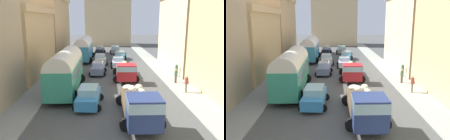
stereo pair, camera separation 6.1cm
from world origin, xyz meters
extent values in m
plane|color=#4C4D4B|center=(0.00, 27.00, 0.00)|extent=(154.00, 154.00, 0.00)
cube|color=gray|center=(-7.25, 27.00, 0.07)|extent=(2.50, 70.00, 0.14)
cube|color=#9EA092|center=(7.25, 27.00, 0.07)|extent=(2.50, 70.00, 0.14)
cube|color=tan|center=(-10.71, 23.23, 3.92)|extent=(4.41, 12.48, 7.83)
cube|color=tan|center=(-10.71, 23.23, 8.21)|extent=(4.85, 12.48, 0.74)
cube|color=tan|center=(-11.22, 37.40, 5.22)|extent=(5.43, 14.30, 10.45)
cube|color=beige|center=(11.44, 26.75, 5.11)|extent=(5.88, 13.19, 10.21)
cube|color=#CDB588|center=(0.00, 59.07, 6.96)|extent=(12.25, 7.97, 13.92)
cube|color=#CDBC8A|center=(-4.29, 57.08, 9.42)|extent=(2.71, 2.71, 18.85)
cube|color=#C9B08E|center=(4.29, 57.08, 9.42)|extent=(2.71, 2.71, 18.85)
cube|color=#339274|center=(-4.60, 16.20, 1.72)|extent=(2.54, 9.66, 2.44)
cylinder|color=silver|center=(-4.60, 16.20, 2.94)|extent=(2.49, 9.47, 2.37)
cube|color=#99B7C6|center=(-4.60, 16.20, 2.26)|extent=(2.58, 8.89, 0.78)
cylinder|color=black|center=(-5.79, 19.17, 0.50)|extent=(1.00, 0.35, 1.00)
cylinder|color=black|center=(-3.49, 19.20, 0.50)|extent=(1.00, 0.35, 1.00)
cylinder|color=black|center=(-5.71, 13.20, 0.50)|extent=(1.00, 0.35, 1.00)
cylinder|color=black|center=(-3.41, 13.23, 0.50)|extent=(1.00, 0.35, 1.00)
cube|color=teal|center=(-4.46, 33.82, 1.69)|extent=(2.62, 9.67, 2.37)
cylinder|color=silver|center=(-4.46, 33.82, 2.87)|extent=(2.57, 9.48, 2.43)
cube|color=#99B7C6|center=(-4.46, 33.82, 2.21)|extent=(2.66, 8.90, 0.76)
cylinder|color=black|center=(-5.59, 36.82, 0.50)|extent=(1.00, 0.35, 1.00)
cylinder|color=black|center=(-3.24, 36.79, 0.50)|extent=(1.00, 0.35, 1.00)
cylinder|color=black|center=(-5.68, 30.85, 0.50)|extent=(1.00, 0.35, 1.00)
cylinder|color=black|center=(-3.33, 30.82, 0.50)|extent=(1.00, 0.35, 1.00)
cube|color=navy|center=(1.68, 7.40, 1.44)|extent=(2.12, 2.05, 1.98)
cube|color=#99B7C6|center=(1.68, 7.40, 1.99)|extent=(2.17, 2.13, 0.63)
cube|color=brown|center=(1.66, 11.14, 0.73)|extent=(2.14, 5.44, 0.55)
ellipsoid|color=beige|center=(1.27, 10.01, 1.27)|extent=(1.23, 1.20, 0.54)
ellipsoid|color=silver|center=(2.18, 11.72, 1.28)|extent=(1.02, 1.09, 0.56)
ellipsoid|color=beige|center=(2.04, 10.42, 1.29)|extent=(1.08, 1.09, 0.59)
ellipsoid|color=beige|center=(2.07, 12.35, 1.54)|extent=(0.88, 0.99, 0.45)
ellipsoid|color=beige|center=(1.45, 11.68, 1.61)|extent=(0.79, 0.92, 0.50)
ellipsoid|color=beige|center=(1.17, 12.12, 1.57)|extent=(0.99, 0.81, 0.47)
cylinder|color=black|center=(2.74, 7.69, 0.45)|extent=(0.90, 0.31, 0.90)
cylinder|color=black|center=(0.62, 7.68, 0.45)|extent=(0.90, 0.31, 0.90)
cylinder|color=black|center=(2.72, 12.18, 0.45)|extent=(0.90, 0.32, 0.90)
cylinder|color=black|center=(0.60, 12.17, 0.45)|extent=(0.90, 0.32, 0.90)
cube|color=red|center=(1.62, 18.78, 1.32)|extent=(2.18, 1.99, 1.74)
cube|color=#99B7C6|center=(1.62, 18.78, 1.81)|extent=(2.23, 2.07, 0.56)
cube|color=#4E4132|center=(1.73, 22.11, 0.73)|extent=(2.27, 4.80, 0.55)
ellipsoid|color=beige|center=(1.33, 20.98, 1.24)|extent=(1.08, 0.98, 0.48)
ellipsoid|color=silver|center=(1.26, 22.19, 1.26)|extent=(0.88, 0.95, 0.52)
ellipsoid|color=beige|center=(2.19, 21.48, 1.28)|extent=(0.88, 1.06, 0.56)
ellipsoid|color=beige|center=(1.72, 22.13, 1.70)|extent=(0.90, 1.00, 0.58)
cylinder|color=black|center=(2.69, 18.95, 0.45)|extent=(0.90, 0.31, 0.90)
cylinder|color=black|center=(0.57, 19.02, 0.45)|extent=(0.90, 0.31, 0.90)
cylinder|color=black|center=(2.81, 22.94, 0.45)|extent=(0.90, 0.31, 0.90)
cylinder|color=black|center=(0.69, 23.01, 0.45)|extent=(0.90, 0.31, 0.90)
cube|color=silver|center=(1.21, 27.75, 0.65)|extent=(1.79, 3.76, 0.76)
cube|color=#9EB7CC|center=(1.21, 27.75, 1.30)|extent=(1.56, 1.96, 0.54)
cylinder|color=black|center=(2.07, 26.59, 0.30)|extent=(0.60, 0.21, 0.60)
cylinder|color=black|center=(0.32, 26.60, 0.30)|extent=(0.60, 0.21, 0.60)
cylinder|color=black|center=(2.10, 28.90, 0.30)|extent=(0.60, 0.21, 0.60)
cylinder|color=black|center=(0.34, 28.92, 0.30)|extent=(0.60, 0.21, 0.60)
cube|color=#4692BF|center=(1.93, 34.71, 0.63)|extent=(2.10, 4.14, 0.71)
cube|color=#99B6BD|center=(1.93, 34.71, 1.23)|extent=(1.73, 2.20, 0.50)
cylinder|color=black|center=(2.72, 33.40, 0.30)|extent=(0.60, 0.21, 0.60)
cylinder|color=black|center=(0.94, 33.54, 0.30)|extent=(0.60, 0.21, 0.60)
cylinder|color=black|center=(2.92, 35.88, 0.30)|extent=(0.60, 0.21, 0.60)
cylinder|color=black|center=(1.14, 36.02, 0.30)|extent=(0.60, 0.21, 0.60)
cube|color=gray|center=(1.35, 42.00, 0.67)|extent=(1.84, 4.14, 0.81)
cube|color=#90BABD|center=(1.35, 42.00, 1.33)|extent=(1.59, 2.17, 0.50)
cylinder|color=black|center=(2.21, 40.70, 0.30)|extent=(0.60, 0.21, 0.60)
cylinder|color=black|center=(0.45, 40.74, 0.30)|extent=(0.60, 0.21, 0.60)
cylinder|color=black|center=(2.26, 43.25, 0.30)|extent=(0.60, 0.21, 0.60)
cylinder|color=black|center=(0.50, 43.29, 0.30)|extent=(0.60, 0.21, 0.60)
cube|color=#3888C2|center=(-2.09, 12.19, 0.68)|extent=(1.94, 4.28, 0.82)
cube|color=#94C2C8|center=(-2.09, 12.19, 1.37)|extent=(1.62, 2.26, 0.55)
cylinder|color=black|center=(-2.87, 13.53, 0.30)|extent=(0.60, 0.21, 0.60)
cylinder|color=black|center=(-1.17, 13.44, 0.30)|extent=(0.60, 0.21, 0.60)
cylinder|color=black|center=(-3.02, 10.94, 0.30)|extent=(0.60, 0.21, 0.60)
cylinder|color=black|center=(-1.31, 10.84, 0.30)|extent=(0.60, 0.21, 0.60)
cube|color=slate|center=(-1.69, 23.32, 0.68)|extent=(1.77, 4.15, 0.83)
cube|color=#9BACC0|center=(-1.69, 23.32, 1.37)|extent=(1.49, 2.18, 0.54)
cylinder|color=black|center=(-2.43, 24.63, 0.30)|extent=(0.60, 0.21, 0.60)
cylinder|color=black|center=(-0.84, 24.56, 0.30)|extent=(0.60, 0.21, 0.60)
cylinder|color=black|center=(-2.54, 22.09, 0.30)|extent=(0.60, 0.21, 0.60)
cylinder|color=black|center=(-0.95, 22.02, 0.30)|extent=(0.60, 0.21, 0.60)
cube|color=beige|center=(-1.54, 30.37, 0.68)|extent=(1.91, 4.07, 0.82)
cube|color=#A1B7C7|center=(-1.54, 30.37, 1.35)|extent=(1.62, 2.14, 0.52)
cylinder|color=black|center=(-2.46, 31.57, 0.30)|extent=(0.60, 0.21, 0.60)
cylinder|color=black|center=(-0.72, 31.65, 0.30)|extent=(0.60, 0.21, 0.60)
cylinder|color=black|center=(-2.36, 29.10, 0.30)|extent=(0.60, 0.21, 0.60)
cylinder|color=black|center=(-0.62, 29.17, 0.30)|extent=(0.60, 0.21, 0.60)
cube|color=#1F1F2D|center=(-1.85, 42.15, 0.64)|extent=(1.90, 4.11, 0.74)
cube|color=#A4BEC8|center=(-1.85, 42.15, 1.28)|extent=(1.56, 2.18, 0.54)
cylinder|color=black|center=(-2.54, 43.45, 0.30)|extent=(0.60, 0.21, 0.60)
cylinder|color=black|center=(-0.96, 43.33, 0.30)|extent=(0.60, 0.21, 0.60)
cylinder|color=black|center=(-2.74, 40.98, 0.30)|extent=(0.60, 0.21, 0.60)
cylinder|color=black|center=(-1.15, 40.85, 0.30)|extent=(0.60, 0.21, 0.60)
cylinder|color=slate|center=(8.07, 21.27, 0.07)|extent=(0.21, 0.21, 0.14)
cylinder|color=slate|center=(8.07, 21.27, 0.55)|extent=(0.34, 0.34, 0.81)
cylinder|color=#446549|center=(8.07, 21.27, 1.25)|extent=(0.52, 0.52, 0.59)
sphere|color=tan|center=(8.07, 21.27, 1.65)|extent=(0.21, 0.21, 0.21)
cylinder|color=#4E4736|center=(7.12, 18.43, 0.07)|extent=(0.21, 0.21, 0.14)
cylinder|color=#4E4736|center=(7.12, 18.43, 0.55)|extent=(0.31, 0.31, 0.83)
cylinder|color=#4B684D|center=(7.12, 18.43, 1.24)|extent=(0.48, 0.48, 0.55)
sphere|color=tan|center=(7.12, 18.43, 1.62)|extent=(0.21, 0.21, 0.21)
cylinder|color=gray|center=(7.08, 15.00, 0.07)|extent=(0.18, 0.18, 0.14)
cylinder|color=gray|center=(7.08, 15.00, 0.58)|extent=(0.29, 0.29, 0.88)
cylinder|color=#A13B39|center=(7.08, 15.00, 1.31)|extent=(0.45, 0.45, 0.57)
sphere|color=tan|center=(7.08, 15.00, 1.70)|extent=(0.21, 0.21, 0.21)
camera|label=1|loc=(-0.68, -5.57, 7.01)|focal=36.02mm
camera|label=2|loc=(-0.62, -5.57, 7.01)|focal=36.02mm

